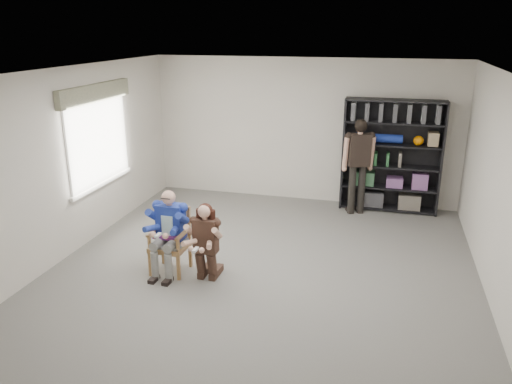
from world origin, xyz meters
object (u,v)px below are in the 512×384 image
(kneeling_woman, at_px, (205,243))
(standing_man, at_px, (358,168))
(seated_man, at_px, (169,232))
(armchair, at_px, (170,241))
(bookshelf, at_px, (391,156))

(kneeling_woman, height_order, standing_man, standing_man)
(seated_man, bearing_deg, kneeling_woman, -10.47)
(armchair, bearing_deg, standing_man, 53.32)
(seated_man, relative_size, kneeling_woman, 1.09)
(armchair, relative_size, standing_man, 0.53)
(bookshelf, bearing_deg, seated_man, -130.87)
(armchair, distance_m, kneeling_woman, 0.60)
(armchair, height_order, kneeling_woman, kneeling_woman)
(kneeling_woman, relative_size, standing_man, 0.63)
(kneeling_woman, bearing_deg, bookshelf, 57.29)
(seated_man, height_order, standing_man, standing_man)
(bookshelf, bearing_deg, standing_man, -148.25)
(bookshelf, relative_size, standing_man, 1.18)
(kneeling_woman, xyz_separation_m, bookshelf, (2.38, 3.55, 0.49))
(seated_man, bearing_deg, armchair, 0.00)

